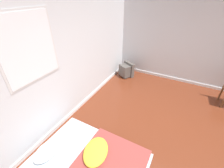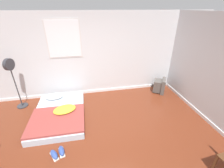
{
  "view_description": "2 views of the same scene",
  "coord_description": "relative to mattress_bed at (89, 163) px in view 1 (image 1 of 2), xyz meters",
  "views": [
    {
      "loc": [
        -1.96,
        0.25,
        2.62
      ],
      "look_at": [
        0.72,
        1.67,
        0.7
      ],
      "focal_mm": 24.0,
      "sensor_mm": 36.0,
      "label": 1
    },
    {
      "loc": [
        -0.1,
        -2.18,
        2.68
      ],
      "look_at": [
        0.66,
        1.64,
        0.66
      ],
      "focal_mm": 24.0,
      "sensor_mm": 36.0,
      "label": 2
    }
  ],
  "objects": [
    {
      "name": "wall_back",
      "position": [
        0.87,
        1.17,
        1.18
      ],
      "size": [
        8.28,
        0.08,
        2.6
      ],
      "color": "silver",
      "rests_on": "ground_plane"
    },
    {
      "name": "ground_plane",
      "position": [
        0.87,
        -1.26,
        -0.11
      ],
      "size": [
        20.0,
        20.0,
        0.0
      ],
      "primitive_type": "plane",
      "color": "maroon"
    },
    {
      "name": "mattress_bed",
      "position": [
        0.0,
        0.0,
        0.0
      ],
      "size": [
        1.34,
        1.89,
        0.3
      ],
      "color": "silver",
      "rests_on": "ground_plane"
    },
    {
      "name": "wall_right",
      "position": [
        3.84,
        -1.26,
        1.17
      ],
      "size": [
        0.08,
        7.21,
        2.6
      ],
      "color": "silver",
      "rests_on": "ground_plane"
    },
    {
      "name": "crt_tv",
      "position": [
        3.3,
        0.73,
        0.12
      ],
      "size": [
        0.53,
        0.55,
        0.49
      ],
      "color": "#56514C",
      "rests_on": "ground_plane"
    }
  ]
}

